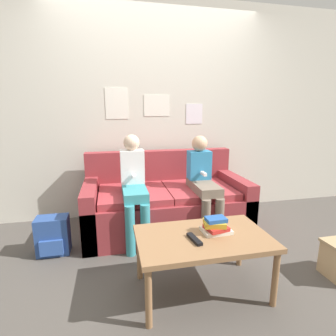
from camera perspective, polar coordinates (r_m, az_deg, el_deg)
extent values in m
plane|color=#4C4742|center=(2.61, 2.08, -17.82)|extent=(10.00, 10.00, 0.00)
cube|color=beige|center=(3.32, -2.54, 12.22)|extent=(8.00, 0.06, 2.60)
cube|color=white|center=(3.24, -11.11, 13.61)|extent=(0.26, 0.00, 0.36)
cube|color=white|center=(3.29, -2.45, 13.41)|extent=(0.31, 0.00, 0.25)
cube|color=silver|center=(3.41, 5.73, 11.65)|extent=(0.21, 0.00, 0.25)
cube|color=maroon|center=(2.98, -0.42, -9.40)|extent=(1.75, 0.88, 0.41)
cube|color=maroon|center=(3.20, -1.81, 0.07)|extent=(1.75, 0.14, 0.43)
cube|color=maroon|center=(2.90, -16.34, -8.84)|extent=(0.14, 0.88, 0.57)
cube|color=maroon|center=(3.20, 13.89, -6.64)|extent=(0.14, 0.88, 0.57)
cube|color=#A1343A|center=(2.81, -7.54, -5.60)|extent=(0.71, 0.72, 0.07)
cube|color=#A1343A|center=(2.96, 6.62, -4.67)|extent=(0.71, 0.72, 0.07)
cube|color=#8E6642|center=(1.95, 7.64, -14.89)|extent=(0.94, 0.58, 0.04)
cylinder|color=#8E6642|center=(1.78, -4.25, -26.43)|extent=(0.04, 0.04, 0.41)
cylinder|color=#8E6642|center=(2.06, 22.29, -21.44)|extent=(0.04, 0.04, 0.41)
cylinder|color=#8E6642|center=(2.19, -6.22, -18.26)|extent=(0.04, 0.04, 0.41)
cylinder|color=#8E6642|center=(2.42, 15.42, -15.47)|extent=(0.04, 0.04, 0.41)
cylinder|color=teal|center=(2.49, -8.22, -13.34)|extent=(0.09, 0.09, 0.48)
cylinder|color=teal|center=(2.50, -4.94, -13.12)|extent=(0.09, 0.09, 0.48)
cube|color=teal|center=(2.64, -7.36, -5.00)|extent=(0.23, 0.54, 0.09)
cube|color=white|center=(2.74, -7.79, 0.33)|extent=(0.24, 0.16, 0.34)
sphere|color=beige|center=(2.70, -7.95, 5.51)|extent=(0.16, 0.16, 0.16)
cube|color=white|center=(2.61, -7.47, -1.83)|extent=(0.03, 0.12, 0.03)
cylinder|color=#756656|center=(2.63, 8.20, -11.83)|extent=(0.09, 0.09, 0.48)
cylinder|color=#756656|center=(2.68, 11.06, -11.47)|extent=(0.09, 0.09, 0.48)
cube|color=#756656|center=(2.79, 7.74, -4.02)|extent=(0.23, 0.54, 0.09)
cube|color=teal|center=(2.89, 6.77, 0.67)|extent=(0.24, 0.16, 0.31)
sphere|color=tan|center=(2.85, 6.90, 5.31)|extent=(0.17, 0.17, 0.17)
cube|color=white|center=(2.77, 7.75, -1.22)|extent=(0.03, 0.12, 0.03)
cube|color=black|center=(1.87, 5.77, -15.14)|extent=(0.07, 0.17, 0.02)
cube|color=silver|center=(2.01, 10.43, -13.20)|extent=(0.21, 0.16, 0.03)
cube|color=red|center=(1.98, 10.47, -12.67)|extent=(0.17, 0.17, 0.03)
cube|color=gold|center=(1.97, 10.08, -11.79)|extent=(0.18, 0.16, 0.04)
cube|color=#23519E|center=(1.96, 10.39, -10.95)|extent=(0.15, 0.10, 0.03)
cube|color=#284789|center=(2.74, -23.73, -13.25)|extent=(0.29, 0.19, 0.36)
cube|color=#3055A5|center=(2.68, -24.04, -15.63)|extent=(0.20, 0.03, 0.14)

